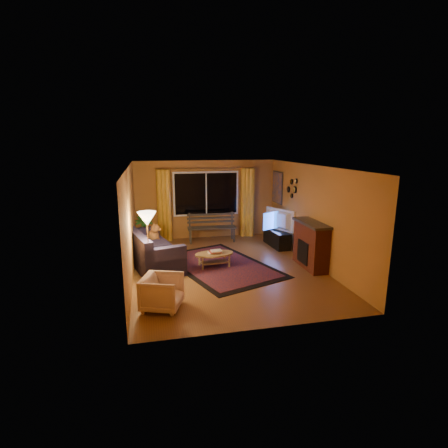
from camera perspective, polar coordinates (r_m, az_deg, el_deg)
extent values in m
cube|color=brown|center=(8.78, 0.42, -7.19)|extent=(4.50, 6.00, 0.02)
cube|color=white|center=(8.25, 0.45, 9.45)|extent=(4.50, 6.00, 0.02)
cube|color=#BB7A36|center=(11.33, -2.96, 4.02)|extent=(4.50, 0.02, 2.50)
cube|color=#BB7A36|center=(8.24, -15.08, 0.13)|extent=(0.02, 6.00, 2.50)
cube|color=#BB7A36|center=(9.19, 14.32, 1.49)|extent=(0.02, 6.00, 2.50)
cube|color=black|center=(11.24, -2.92, 4.97)|extent=(2.00, 0.02, 1.30)
cylinder|color=#BF8C3F|center=(11.11, -2.92, 9.03)|extent=(3.20, 0.03, 0.03)
cylinder|color=gold|center=(11.09, -9.74, 2.96)|extent=(0.36, 0.36, 2.24)
cylinder|color=gold|center=(11.53, 3.80, 3.50)|extent=(0.36, 0.36, 2.24)
cube|color=#2E2B23|center=(10.98, -2.00, -1.74)|extent=(1.52, 0.51, 0.45)
imported|color=#235B1E|center=(10.63, -12.94, -1.19)|extent=(0.62, 0.62, 0.95)
cube|color=#201C38|center=(9.02, -11.62, -3.76)|extent=(1.54, 2.45, 0.92)
imported|color=beige|center=(6.70, -10.06, -10.67)|extent=(0.84, 0.87, 0.71)
cylinder|color=#BF8C3F|center=(7.81, -12.24, -3.78)|extent=(0.34, 0.34, 1.61)
cube|color=maroon|center=(8.91, -0.64, -6.74)|extent=(3.03, 3.75, 0.02)
cylinder|color=tan|center=(8.79, -1.60, -5.88)|extent=(1.06, 1.06, 0.36)
cube|color=black|center=(10.62, 8.60, -2.30)|extent=(0.46, 1.19, 0.49)
imported|color=black|center=(10.49, 8.70, 0.67)|extent=(0.61, 1.06, 0.64)
cube|color=maroon|center=(8.92, 14.00, -3.48)|extent=(0.40, 1.20, 1.10)
cube|color=#C76C0A|center=(11.32, 8.71, 5.92)|extent=(0.04, 0.76, 0.96)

